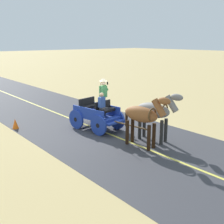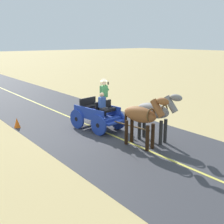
{
  "view_description": "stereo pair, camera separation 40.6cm",
  "coord_description": "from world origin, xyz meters",
  "px_view_note": "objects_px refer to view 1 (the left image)",
  "views": [
    {
      "loc": [
        7.91,
        10.54,
        4.31
      ],
      "look_at": [
        -0.04,
        0.98,
        1.1
      ],
      "focal_mm": 45.07,
      "sensor_mm": 36.0,
      "label": 1
    },
    {
      "loc": [
        7.59,
        10.8,
        4.31
      ],
      "look_at": [
        -0.04,
        0.98,
        1.1
      ],
      "focal_mm": 45.07,
      "sensor_mm": 36.0,
      "label": 2
    }
  ],
  "objects_px": {
    "horse_near_side": "(155,112)",
    "traffic_cone": "(15,124)",
    "horse_drawn_carriage": "(98,113)",
    "horse_off_side": "(143,116)"
  },
  "relations": [
    {
      "from": "horse_drawn_carriage",
      "to": "horse_off_side",
      "type": "xyz_separation_m",
      "value": [
        -0.0,
        3.06,
        0.51
      ]
    },
    {
      "from": "horse_near_side",
      "to": "horse_off_side",
      "type": "xyz_separation_m",
      "value": [
        0.9,
        0.13,
        0.0
      ]
    },
    {
      "from": "horse_off_side",
      "to": "traffic_cone",
      "type": "relative_size",
      "value": 4.42
    },
    {
      "from": "horse_near_side",
      "to": "traffic_cone",
      "type": "height_order",
      "value": "horse_near_side"
    },
    {
      "from": "horse_near_side",
      "to": "traffic_cone",
      "type": "xyz_separation_m",
      "value": [
        4.01,
        -5.62,
        -1.07
      ]
    },
    {
      "from": "horse_near_side",
      "to": "traffic_cone",
      "type": "distance_m",
      "value": 6.99
    },
    {
      "from": "horse_drawn_carriage",
      "to": "horse_near_side",
      "type": "relative_size",
      "value": 2.04
    },
    {
      "from": "horse_near_side",
      "to": "traffic_cone",
      "type": "bearing_deg",
      "value": -54.46
    },
    {
      "from": "horse_near_side",
      "to": "horse_drawn_carriage",
      "type": "bearing_deg",
      "value": -72.95
    },
    {
      "from": "horse_near_side",
      "to": "horse_off_side",
      "type": "relative_size",
      "value": 1.0
    }
  ]
}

